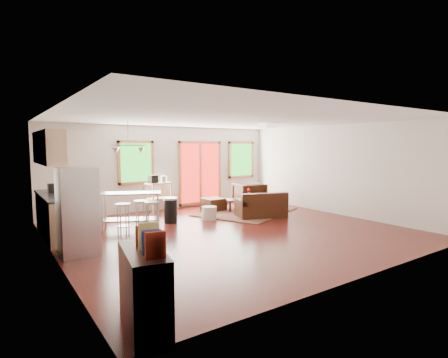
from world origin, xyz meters
TOP-DOWN VIEW (x-y plane):
  - floor at (0.00, 0.00)m, footprint 7.50×7.00m
  - ceiling at (0.00, 0.00)m, footprint 7.50×7.00m
  - back_wall at (0.00, 3.51)m, footprint 7.50×0.02m
  - left_wall at (-3.76, 0.00)m, footprint 0.02×7.00m
  - right_wall at (3.76, 0.00)m, footprint 0.02×7.00m
  - front_wall at (0.00, -3.51)m, footprint 7.50×0.02m
  - window_left at (-1.00, 3.46)m, footprint 1.10×0.05m
  - french_doors at (1.20, 3.46)m, footprint 1.60×0.05m
  - window_right at (2.90, 3.46)m, footprint 1.10×0.05m
  - rug at (1.74, 1.65)m, footprint 3.45×3.11m
  - loveseat at (1.61, 0.82)m, footprint 1.50×1.15m
  - coffee_table at (1.71, 1.93)m, footprint 1.04×0.80m
  - armchair at (2.27, 2.19)m, footprint 1.02×0.98m
  - ottoman at (1.02, 2.39)m, footprint 0.62×0.62m
  - pouf at (0.25, 1.39)m, footprint 0.44×0.44m
  - vase at (1.84, 1.65)m, footprint 0.19×0.20m
  - book at (2.18, 1.78)m, footprint 0.21×0.09m
  - cabinets at (-3.49, 1.70)m, footprint 0.64×2.24m
  - refrigerator at (-3.34, 0.09)m, footprint 0.67×0.63m
  - island at (-1.86, 1.51)m, footprint 1.50×1.09m
  - cup at (-1.63, 1.34)m, footprint 0.16×0.15m
  - bar_stool_a at (-2.23, 1.00)m, footprint 0.34×0.34m
  - bar_stool_b at (-1.71, 1.26)m, footprint 0.37×0.37m
  - bar_stool_c at (-1.59, 0.92)m, footprint 0.40×0.40m
  - trash_can at (-0.78, 1.62)m, footprint 0.36×0.36m
  - kitchen_cart at (-0.44, 3.18)m, footprint 0.80×0.59m
  - bookshelf at (-3.35, -3.10)m, footprint 0.56×1.05m
  - ceiling_flush at (1.60, 0.60)m, footprint 0.35×0.35m
  - pendant_light at (-1.90, 1.50)m, footprint 0.80×0.18m

SIDE VIEW (x-z plane):
  - floor at x=0.00m, z-range -0.02..0.00m
  - rug at x=1.74m, z-range 0.00..0.03m
  - pouf at x=0.25m, z-range 0.00..0.35m
  - ottoman at x=1.02m, z-range 0.00..0.39m
  - loveseat at x=1.61m, z-range -0.07..0.64m
  - coffee_table at x=1.71m, z-range 0.13..0.50m
  - trash_can at x=-0.78m, z-range 0.00..0.66m
  - armchair at x=2.27m, z-range 0.00..0.89m
  - bookshelf at x=-3.35m, z-range -0.13..1.05m
  - vase at x=1.84m, z-range 0.36..0.68m
  - bar_stool_b at x=-1.71m, z-range 0.17..0.88m
  - bar_stool_c at x=-1.59m, z-range 0.17..0.89m
  - bar_stool_a at x=-2.23m, z-range 0.18..0.90m
  - book at x=2.18m, z-range 0.40..0.68m
  - island at x=-1.86m, z-range 0.17..1.05m
  - kitchen_cart at x=-0.44m, z-range 0.21..1.33m
  - refrigerator at x=-3.34m, z-range 0.00..1.61m
  - cabinets at x=-3.49m, z-range -0.22..2.08m
  - cup at x=-1.63m, z-range 0.95..1.08m
  - french_doors at x=1.20m, z-range 0.05..2.15m
  - back_wall at x=0.00m, z-range 0.00..2.60m
  - left_wall at x=-3.76m, z-range 0.00..2.60m
  - right_wall at x=3.76m, z-range 0.00..2.60m
  - front_wall at x=0.00m, z-range 0.00..2.60m
  - window_left at x=-1.00m, z-range 0.85..2.15m
  - window_right at x=2.90m, z-range 0.85..2.15m
  - pendant_light at x=-1.90m, z-range 1.50..2.29m
  - ceiling_flush at x=1.60m, z-range 2.47..2.59m
  - ceiling at x=0.00m, z-range 2.60..2.62m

